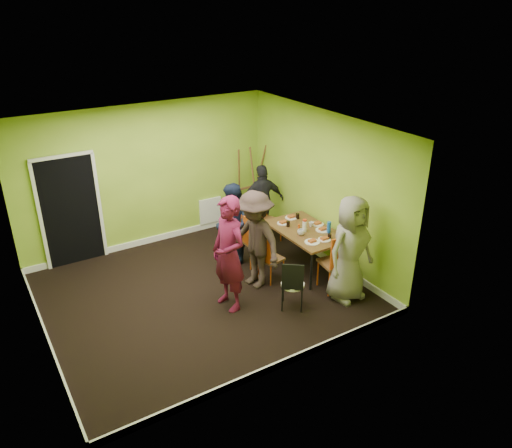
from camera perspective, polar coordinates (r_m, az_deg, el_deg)
The scene contains 28 objects.
ground at distance 8.56m, azimuth -6.17°, elevation -7.80°, with size 5.00×5.00×0.00m, color black.
room_walls at distance 8.10m, azimuth -6.77°, elevation -1.81°, with size 5.04×4.54×2.82m.
dining_table at distance 8.99m, azimuth 5.74°, elevation -1.00°, with size 0.90×1.50×0.75m.
chair_left_far at distance 9.08m, azimuth -0.71°, elevation -1.49°, with size 0.42×0.42×1.01m.
chair_left_near at distance 8.60m, azimuth 1.38°, elevation -3.63°, with size 0.43×0.43×0.89m.
chair_back_end at distance 9.94m, azimuth 0.70°, elevation 2.01°, with size 0.57×0.62×1.04m.
chair_front_end at distance 8.37m, azimuth 9.27°, elevation -4.05°, with size 0.50×0.50×1.07m.
chair_bentwood at distance 7.88m, azimuth 4.21°, elevation -6.73°, with size 0.47×0.47×0.87m.
easel at distance 10.70m, azimuth -0.66°, elevation 4.42°, with size 0.70×0.65×1.74m.
plate_near_left at distance 9.18m, azimuth 3.11°, elevation 0.10°, with size 0.22×0.22×0.01m, color white.
plate_near_right at distance 8.54m, azimuth 6.44°, elevation -2.06°, with size 0.26×0.26×0.01m, color white.
plate_far_back at distance 9.42m, azimuth 4.05°, elevation 0.73°, with size 0.23×0.23×0.01m, color white.
plate_far_front at distance 8.65m, azimuth 7.81°, elevation -1.77°, with size 0.22×0.22×0.01m, color white.
plate_wall_back at distance 9.20m, azimuth 7.04°, elevation -0.01°, with size 0.23×0.23×0.01m, color white.
plate_wall_front at distance 8.99m, azimuth 7.63°, elevation -0.68°, with size 0.25×0.25×0.01m, color white.
thermos at distance 8.86m, azimuth 5.57°, elevation -0.26°, with size 0.08×0.08×0.20m, color white.
blue_bottle at distance 8.88m, azimuth 8.33°, elevation -0.36°, with size 0.07×0.07×0.20m, color #1755AF.
orange_bottle at distance 9.00m, azimuth 4.93°, elevation -0.27°, with size 0.04×0.04×0.08m, color #D45114.
glass_mid at distance 9.05m, azimuth 3.69°, elevation 0.02°, with size 0.07×0.07×0.10m, color black.
glass_back at distance 9.38m, azimuth 4.77°, elevation 0.91°, with size 0.07×0.07×0.10m, color black.
glass_front at distance 8.69m, azimuth 8.40°, elevation -1.39°, with size 0.07×0.07×0.09m, color black.
cup_a at distance 8.76m, azimuth 5.17°, elevation -0.95°, with size 0.13×0.13×0.10m, color white.
cup_b at distance 9.09m, azimuth 6.34°, elevation -0.04°, with size 0.09×0.09×0.08m, color white.
person_standing at distance 7.72m, azimuth -3.13°, elevation -3.46°, with size 0.69×0.45×1.88m, color #590F2C.
person_left_far at distance 9.08m, azimuth -2.71°, elevation -0.10°, with size 0.75×0.58×1.54m, color #131C31.
person_left_near at distance 8.32m, azimuth -0.14°, elevation -1.83°, with size 1.11×0.64×1.72m, color #302420.
person_back_end at distance 10.11m, azimuth 0.76°, elevation 2.61°, with size 0.90×0.37×1.53m, color black.
person_front_end at distance 8.10m, azimuth 10.70°, elevation -2.82°, with size 0.88×0.57×1.79m, color gray.
Camera 1 is at (-2.98, -6.57, 4.61)m, focal length 35.00 mm.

